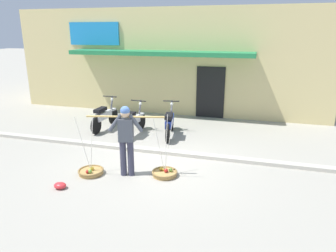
% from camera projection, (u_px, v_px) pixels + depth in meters
% --- Properties ---
extents(ground_plane, '(90.00, 90.00, 0.00)m').
position_uv_depth(ground_plane, '(154.00, 163.00, 8.15)').
color(ground_plane, '#9E998C').
extents(sidewalk_curb, '(20.00, 0.24, 0.10)m').
position_uv_depth(sidewalk_curb, '(162.00, 151.00, 8.78)').
color(sidewalk_curb, '#BAB4A5').
rests_on(sidewalk_curb, ground).
extents(fruit_vendor, '(1.75, 0.45, 1.70)m').
position_uv_depth(fruit_vendor, '(126.00, 136.00, 7.18)').
color(fruit_vendor, '#38384C').
rests_on(fruit_vendor, ground).
extents(fruit_basket_left_side, '(0.62, 0.62, 1.45)m').
position_uv_depth(fruit_basket_left_side, '(165.00, 173.00, 7.41)').
color(fruit_basket_left_side, '#B2894C').
rests_on(fruit_basket_left_side, ground).
extents(fruit_basket_right_side, '(0.62, 0.62, 1.45)m').
position_uv_depth(fruit_basket_right_side, '(91.00, 171.00, 7.49)').
color(fruit_basket_right_side, '#B2894C').
rests_on(fruit_basket_right_side, ground).
extents(motorcycle_nearest_shop, '(0.54, 1.82, 1.09)m').
position_uv_depth(motorcycle_nearest_shop, '(104.00, 117.00, 10.83)').
color(motorcycle_nearest_shop, black).
rests_on(motorcycle_nearest_shop, ground).
extents(motorcycle_second_in_row, '(0.54, 1.82, 1.09)m').
position_uv_depth(motorcycle_second_in_row, '(133.00, 122.00, 10.16)').
color(motorcycle_second_in_row, black).
rests_on(motorcycle_second_in_row, ground).
extents(motorcycle_third_in_row, '(0.54, 1.81, 1.09)m').
position_uv_depth(motorcycle_third_in_row, '(170.00, 123.00, 10.09)').
color(motorcycle_third_in_row, black).
rests_on(motorcycle_third_in_row, ground).
extents(storefront_building, '(13.00, 6.00, 4.20)m').
position_uv_depth(storefront_building, '(178.00, 58.00, 14.65)').
color(storefront_building, '#DBC684').
rests_on(storefront_building, ground).
extents(plastic_litter_bag, '(0.28, 0.22, 0.14)m').
position_uv_depth(plastic_litter_bag, '(60.00, 186.00, 6.80)').
color(plastic_litter_bag, red).
rests_on(plastic_litter_bag, ground).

